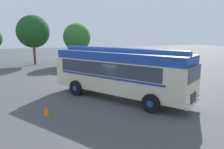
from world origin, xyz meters
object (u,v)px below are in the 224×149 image
(car_near_left, at_px, (71,63))
(car_mid_left, at_px, (91,62))
(vintage_bus, at_px, (119,71))
(car_mid_right, at_px, (111,61))
(traffic_cone, at_px, (47,110))

(car_near_left, relative_size, car_mid_left, 0.97)
(vintage_bus, distance_m, car_mid_left, 13.49)
(vintage_bus, xyz_separation_m, car_mid_right, (4.09, 13.74, -1.05))
(car_near_left, height_order, car_mid_left, same)
(car_mid_right, relative_size, traffic_cone, 7.87)
(car_mid_right, bearing_deg, traffic_cone, -120.27)
(car_near_left, bearing_deg, traffic_cone, -103.53)
(traffic_cone, bearing_deg, car_near_left, 76.47)
(car_near_left, xyz_separation_m, car_mid_right, (5.43, 0.54, 0.00))
(vintage_bus, height_order, traffic_cone, vintage_bus)
(car_mid_right, bearing_deg, vintage_bus, -106.56)
(car_mid_right, bearing_deg, car_mid_left, -172.87)
(vintage_bus, relative_size, traffic_cone, 17.66)
(car_near_left, distance_m, car_mid_left, 2.60)
(car_near_left, bearing_deg, car_mid_left, 4.11)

